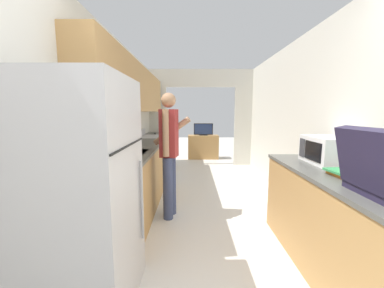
{
  "coord_description": "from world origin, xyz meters",
  "views": [
    {
      "loc": [
        -0.22,
        -0.9,
        1.43
      ],
      "look_at": [
        -0.21,
        2.51,
        0.95
      ],
      "focal_mm": 22.0,
      "sensor_mm": 36.0,
      "label": 1
    }
  ],
  "objects": [
    {
      "name": "wall_far_with_doorway",
      "position": [
        0.0,
        5.3,
        1.45
      ],
      "size": [
        3.09,
        0.06,
        2.5
      ],
      "color": "silver",
      "rests_on": "ground_plane"
    },
    {
      "name": "knife",
      "position": [
        -1.1,
        4.67,
        0.91
      ],
      "size": [
        0.11,
        0.34,
        0.02
      ],
      "rotation": [
        0.0,
        0.0,
        0.36
      ],
      "color": "#B7B7BC",
      "rests_on": "counter_left"
    },
    {
      "name": "refrigerator",
      "position": [
        -1.0,
        0.7,
        0.83
      ],
      "size": [
        0.71,
        0.81,
        1.67
      ],
      "color": "#B7B7BC",
      "rests_on": "ground_plane"
    },
    {
      "name": "microwave",
      "position": [
        1.15,
        1.46,
        1.04
      ],
      "size": [
        0.34,
        0.52,
        0.28
      ],
      "color": "white",
      "rests_on": "counter_right"
    },
    {
      "name": "person",
      "position": [
        -0.53,
        2.17,
        0.9
      ],
      "size": [
        0.54,
        0.42,
        1.67
      ],
      "rotation": [
        0.0,
        0.0,
        1.39
      ],
      "color": "#384266",
      "rests_on": "ground_plane"
    },
    {
      "name": "counter_right",
      "position": [
        1.04,
        1.03,
        0.45
      ],
      "size": [
        0.62,
        1.91,
        0.9
      ],
      "color": "#B2844C",
      "rests_on": "ground_plane"
    },
    {
      "name": "counter_left",
      "position": [
        -1.04,
        2.91,
        0.45
      ],
      "size": [
        0.62,
        4.07,
        0.9
      ],
      "color": "#B2844C",
      "rests_on": "ground_plane"
    },
    {
      "name": "television",
      "position": [
        0.12,
        6.15,
        0.89
      ],
      "size": [
        0.57,
        0.16,
        0.36
      ],
      "color": "black",
      "rests_on": "tv_cabinet"
    },
    {
      "name": "tv_cabinet",
      "position": [
        0.12,
        6.2,
        0.36
      ],
      "size": [
        0.91,
        0.42,
        0.71
      ],
      "color": "#B2844C",
      "rests_on": "ground_plane"
    },
    {
      "name": "wall_right",
      "position": [
        1.37,
        2.04,
        1.25
      ],
      "size": [
        0.06,
        7.67,
        2.5
      ],
      "color": "silver",
      "rests_on": "ground_plane"
    },
    {
      "name": "wall_left",
      "position": [
        -1.29,
        2.54,
        1.5
      ],
      "size": [
        0.38,
        7.67,
        2.5
      ],
      "color": "silver",
      "rests_on": "ground_plane"
    },
    {
      "name": "book_stack",
      "position": [
        1.02,
        0.96,
        0.93
      ],
      "size": [
        0.23,
        0.3,
        0.05
      ],
      "color": "#C67028",
      "rests_on": "counter_right"
    },
    {
      "name": "range_oven",
      "position": [
        -1.03,
        4.11,
        0.46
      ],
      "size": [
        0.66,
        0.8,
        1.04
      ],
      "color": "#B7B7BC",
      "rests_on": "ground_plane"
    }
  ]
}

